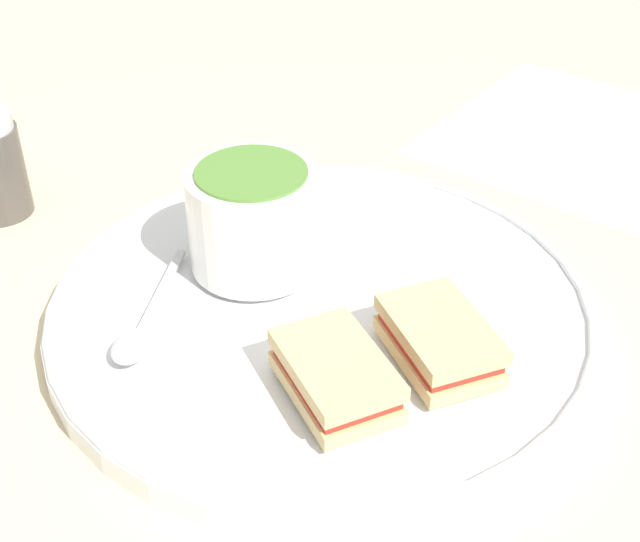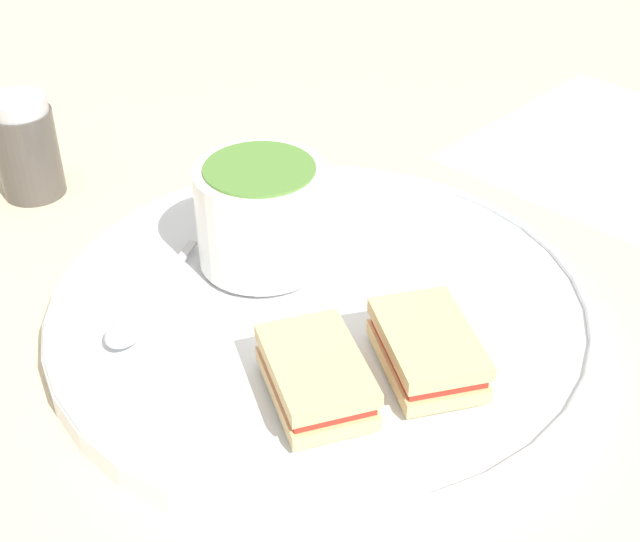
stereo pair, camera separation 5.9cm
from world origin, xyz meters
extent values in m
plane|color=beige|center=(0.00, 0.00, 0.00)|extent=(2.40, 2.40, 0.00)
cylinder|color=white|center=(0.00, 0.00, 0.01)|extent=(0.37, 0.37, 0.02)
torus|color=white|center=(0.00, 0.00, 0.02)|extent=(0.37, 0.37, 0.01)
cylinder|color=white|center=(-0.01, -0.06, 0.03)|extent=(0.05, 0.05, 0.01)
cylinder|color=white|center=(-0.01, -0.06, 0.06)|extent=(0.09, 0.09, 0.07)
cylinder|color=#568938|center=(-0.01, -0.06, 0.09)|extent=(0.08, 0.08, 0.01)
cube|color=silver|center=(0.05, -0.09, 0.02)|extent=(0.09, 0.04, 0.00)
ellipsoid|color=silver|center=(0.11, -0.07, 0.03)|extent=(0.04, 0.03, 0.01)
cube|color=#DBBC7F|center=(0.08, 0.06, 0.03)|extent=(0.09, 0.10, 0.01)
cube|color=#B72D23|center=(0.08, 0.06, 0.04)|extent=(0.08, 0.09, 0.01)
cube|color=#DBBC7F|center=(0.08, 0.06, 0.04)|extent=(0.09, 0.10, 0.01)
cube|color=#DBBC7F|center=(0.02, 0.09, 0.03)|extent=(0.09, 0.10, 0.01)
cube|color=#B72D23|center=(0.02, 0.09, 0.04)|extent=(0.08, 0.09, 0.01)
cube|color=#DBBC7F|center=(0.02, 0.09, 0.04)|extent=(0.09, 0.10, 0.01)
cylinder|color=#4C4742|center=(0.01, -0.30, 0.04)|extent=(0.05, 0.05, 0.07)
cylinder|color=#B7B7BC|center=(0.01, -0.30, 0.08)|extent=(0.05, 0.05, 0.01)
camera|label=1|loc=(0.41, 0.24, 0.39)|focal=50.00mm
camera|label=2|loc=(0.38, 0.29, 0.39)|focal=50.00mm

